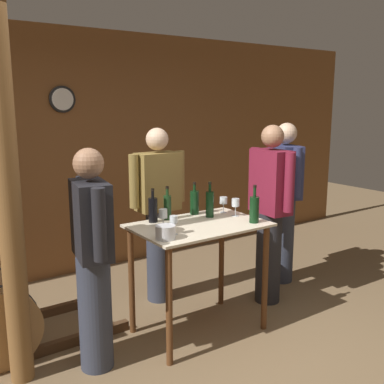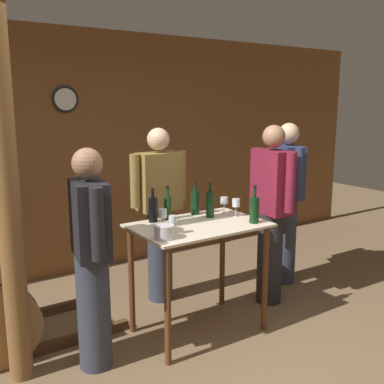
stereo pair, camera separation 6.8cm
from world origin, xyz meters
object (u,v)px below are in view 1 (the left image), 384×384
at_px(wine_bottle_center, 194,202).
at_px(person_visitor_near_door, 270,211).
at_px(wine_bottle_right, 210,203).
at_px(wine_glass_far_side, 236,203).
at_px(wine_bottle_left, 167,206).
at_px(person_visitor_with_scarf, 93,256).
at_px(ice_bucket, 165,232).
at_px(wine_glass_near_right, 223,201).
at_px(wine_glass_near_center, 163,214).
at_px(wine_glass_near_left, 174,221).
at_px(wooden_post, 8,191).
at_px(person_host, 284,200).
at_px(wine_bottle_far_left, 153,209).
at_px(person_visitor_bearded, 158,211).
at_px(wine_bottle_far_right, 254,209).

height_order(wine_bottle_center, person_visitor_near_door, person_visitor_near_door).
bearing_deg(wine_bottle_right, wine_glass_far_side, -25.82).
bearing_deg(person_visitor_near_door, wine_bottle_left, 169.90).
relative_size(wine_bottle_right, person_visitor_with_scarf, 0.19).
distance_m(wine_bottle_center, ice_bucket, 0.77).
height_order(wine_glass_near_right, person_visitor_with_scarf, person_visitor_with_scarf).
distance_m(wine_bottle_left, wine_bottle_center, 0.29).
bearing_deg(wine_glass_near_center, wine_glass_near_left, -99.19).
height_order(wine_glass_near_left, wine_glass_far_side, wine_glass_far_side).
distance_m(wooden_post, person_host, 2.84).
xyz_separation_m(person_host, person_visitor_near_door, (-0.49, -0.29, 0.00)).
xyz_separation_m(wooden_post, wine_bottle_far_left, (1.14, 0.11, -0.30)).
bearing_deg(person_visitor_bearded, wine_bottle_center, -75.43).
relative_size(wooden_post, wine_glass_far_side, 17.34).
xyz_separation_m(wine_bottle_left, wine_bottle_center, (0.29, 0.02, -0.00)).
relative_size(wine_bottle_right, wine_glass_near_right, 2.15).
distance_m(wine_bottle_right, ice_bucket, 0.72).
xyz_separation_m(wine_glass_near_left, wine_glass_near_right, (0.73, 0.32, -0.00)).
bearing_deg(wine_bottle_center, wine_glass_near_right, -22.78).
height_order(wine_bottle_center, person_host, person_host).
xyz_separation_m(wine_bottle_far_left, person_visitor_with_scarf, (-0.65, -0.28, -0.20)).
distance_m(wine_bottle_far_right, wine_glass_far_side, 0.25).
bearing_deg(person_visitor_bearded, person_visitor_with_scarf, -142.65).
xyz_separation_m(wooden_post, wine_bottle_left, (1.29, 0.12, -0.30)).
xyz_separation_m(wooden_post, wine_glass_near_left, (1.09, -0.29, -0.30)).
relative_size(wine_bottle_left, person_visitor_bearded, 0.17).
height_order(wine_glass_near_center, wine_glass_far_side, wine_glass_far_side).
height_order(wine_glass_near_center, person_visitor_near_door, person_visitor_near_door).
distance_m(wine_bottle_center, person_host, 1.23).
xyz_separation_m(wine_bottle_center, person_visitor_near_door, (0.73, -0.20, -0.14)).
bearing_deg(wine_glass_far_side, wine_glass_near_right, 92.80).
relative_size(wine_glass_near_center, wine_glass_near_right, 1.04).
height_order(wine_glass_near_left, wine_glass_near_center, wine_glass_near_center).
height_order(wine_bottle_far_right, wine_glass_near_left, wine_bottle_far_right).
xyz_separation_m(wine_bottle_left, wine_bottle_far_right, (0.53, -0.50, 0.00)).
relative_size(wine_glass_near_center, person_visitor_bearded, 0.09).
bearing_deg(wine_glass_near_left, wine_glass_near_center, 80.81).
bearing_deg(wine_glass_near_right, person_host, 11.01).
bearing_deg(wine_glass_near_left, wine_bottle_center, 40.88).
bearing_deg(wine_bottle_left, person_host, 3.91).
relative_size(wine_bottle_center, wine_glass_far_side, 1.85).
distance_m(person_visitor_with_scarf, person_visitor_bearded, 1.22).
relative_size(wine_bottle_center, wine_glass_near_center, 1.93).
xyz_separation_m(wine_glass_near_left, person_visitor_with_scarf, (-0.60, 0.12, -0.19)).
height_order(wine_glass_near_right, ice_bucket, wine_glass_near_right).
bearing_deg(person_visitor_near_door, person_host, 30.43).
bearing_deg(wine_glass_near_center, wine_glass_far_side, -3.99).
bearing_deg(wine_bottle_far_right, wine_glass_near_center, 156.54).
relative_size(wine_glass_far_side, person_visitor_near_door, 0.09).
distance_m(wine_bottle_far_left, wine_bottle_left, 0.15).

